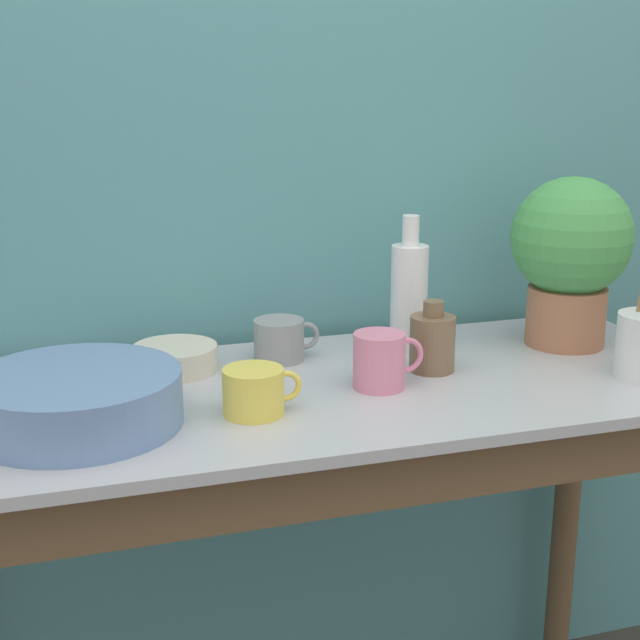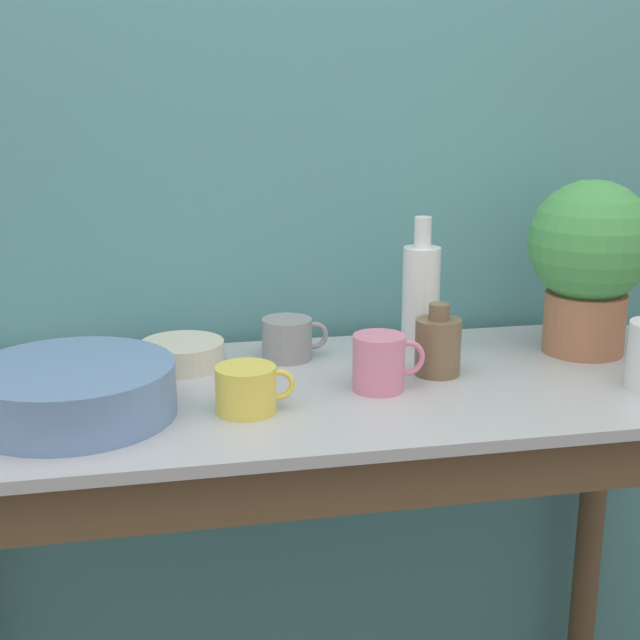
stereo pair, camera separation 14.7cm
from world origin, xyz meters
The scene contains 10 objects.
wall_back centered at (0.00, 0.64, 1.20)m, with size 6.00×0.05×2.40m.
counter_table centered at (0.00, 0.27, 0.71)m, with size 1.47×0.58×0.89m.
potted_plant centered at (0.55, 0.39, 1.09)m, with size 0.24×0.24×0.34m.
bowl_wash_large centered at (-0.41, 0.23, 0.94)m, with size 0.33×0.33×0.09m.
bottle_tall centered at (0.23, 0.45, 1.01)m, with size 0.07×0.07×0.27m.
bottle_short centered at (0.22, 0.31, 0.95)m, with size 0.08×0.08×0.13m.
mug_yellow centered at (-0.14, 0.19, 0.93)m, with size 0.13×0.10×0.08m.
mug_grey centered at (-0.03, 0.46, 0.93)m, with size 0.13×0.10×0.08m.
mug_pink centered at (0.10, 0.25, 0.94)m, with size 0.13×0.09×0.10m.
bowl_small_cream centered at (-0.23, 0.45, 0.92)m, with size 0.16×0.16×0.05m.
Camera 1 is at (-0.44, -1.12, 1.42)m, focal length 50.00 mm.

